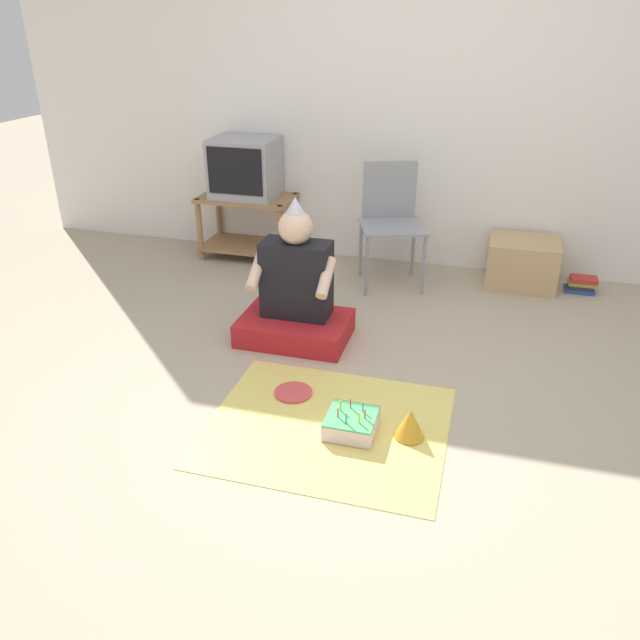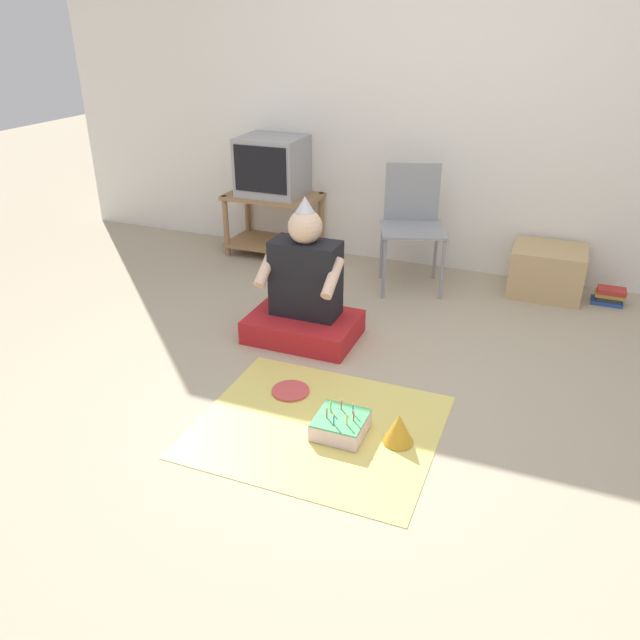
{
  "view_description": "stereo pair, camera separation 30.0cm",
  "coord_description": "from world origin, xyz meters",
  "px_view_note": "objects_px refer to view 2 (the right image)",
  "views": [
    {
      "loc": [
        0.54,
        -2.47,
        1.76
      ],
      "look_at": [
        -0.24,
        0.27,
        0.35
      ],
      "focal_mm": 35.0,
      "sensor_mm": 36.0,
      "label": 1
    },
    {
      "loc": [
        0.82,
        -2.38,
        1.76
      ],
      "look_at": [
        -0.24,
        0.27,
        0.35
      ],
      "focal_mm": 35.0,
      "sensor_mm": 36.0,
      "label": 2
    }
  ],
  "objects_px": {
    "tv": "(272,166)",
    "paper_plate": "(291,391)",
    "party_hat_blue": "(399,428)",
    "folding_chair": "(412,218)",
    "person_seated": "(304,296)",
    "cardboard_box_stack": "(547,271)",
    "book_pile": "(609,296)",
    "birthday_cake": "(341,425)"
  },
  "relations": [
    {
      "from": "person_seated",
      "to": "birthday_cake",
      "type": "distance_m",
      "value": 1.02
    },
    {
      "from": "party_hat_blue",
      "to": "folding_chair",
      "type": "bearing_deg",
      "value": 103.19
    },
    {
      "from": "book_pile",
      "to": "folding_chair",
      "type": "bearing_deg",
      "value": -173.11
    },
    {
      "from": "tv",
      "to": "paper_plate",
      "type": "distance_m",
      "value": 2.19
    },
    {
      "from": "folding_chair",
      "to": "tv",
      "type": "bearing_deg",
      "value": 169.95
    },
    {
      "from": "cardboard_box_stack",
      "to": "party_hat_blue",
      "type": "xyz_separation_m",
      "value": [
        -0.49,
        -2.01,
        -0.09
      ]
    },
    {
      "from": "paper_plate",
      "to": "person_seated",
      "type": "bearing_deg",
      "value": 106.35
    },
    {
      "from": "person_seated",
      "to": "paper_plate",
      "type": "distance_m",
      "value": 0.68
    },
    {
      "from": "tv",
      "to": "person_seated",
      "type": "distance_m",
      "value": 1.52
    },
    {
      "from": "folding_chair",
      "to": "person_seated",
      "type": "height_order",
      "value": "person_seated"
    },
    {
      "from": "tv",
      "to": "paper_plate",
      "type": "height_order",
      "value": "tv"
    },
    {
      "from": "book_pile",
      "to": "birthday_cake",
      "type": "xyz_separation_m",
      "value": [
        -1.18,
        -2.02,
        -0.0
      ]
    },
    {
      "from": "folding_chair",
      "to": "paper_plate",
      "type": "distance_m",
      "value": 1.71
    },
    {
      "from": "person_seated",
      "to": "party_hat_blue",
      "type": "height_order",
      "value": "person_seated"
    },
    {
      "from": "tv",
      "to": "folding_chair",
      "type": "relative_size",
      "value": 0.57
    },
    {
      "from": "party_hat_blue",
      "to": "paper_plate",
      "type": "distance_m",
      "value": 0.66
    },
    {
      "from": "cardboard_box_stack",
      "to": "tv",
      "type": "bearing_deg",
      "value": 179.38
    },
    {
      "from": "tv",
      "to": "paper_plate",
      "type": "bearing_deg",
      "value": -62.3
    },
    {
      "from": "paper_plate",
      "to": "cardboard_box_stack",
      "type": "bearing_deg",
      "value": 58.31
    },
    {
      "from": "person_seated",
      "to": "birthday_cake",
      "type": "height_order",
      "value": "person_seated"
    },
    {
      "from": "birthday_cake",
      "to": "folding_chair",
      "type": "bearing_deg",
      "value": 94.97
    },
    {
      "from": "cardboard_box_stack",
      "to": "book_pile",
      "type": "height_order",
      "value": "cardboard_box_stack"
    },
    {
      "from": "person_seated",
      "to": "paper_plate",
      "type": "bearing_deg",
      "value": -73.65
    },
    {
      "from": "tv",
      "to": "birthday_cake",
      "type": "relative_size",
      "value": 2.07
    },
    {
      "from": "tv",
      "to": "folding_chair",
      "type": "distance_m",
      "value": 1.2
    },
    {
      "from": "folding_chair",
      "to": "person_seated",
      "type": "xyz_separation_m",
      "value": [
        -0.37,
        -1.02,
        -0.22
      ]
    },
    {
      "from": "folding_chair",
      "to": "birthday_cake",
      "type": "distance_m",
      "value": 1.92
    },
    {
      "from": "book_pile",
      "to": "party_hat_blue",
      "type": "relative_size",
      "value": 1.43
    },
    {
      "from": "paper_plate",
      "to": "birthday_cake",
      "type": "bearing_deg",
      "value": -32.92
    },
    {
      "from": "party_hat_blue",
      "to": "paper_plate",
      "type": "relative_size",
      "value": 0.74
    },
    {
      "from": "tv",
      "to": "paper_plate",
      "type": "xyz_separation_m",
      "value": [
        0.96,
        -1.84,
        -0.7
      ]
    },
    {
      "from": "tv",
      "to": "cardboard_box_stack",
      "type": "bearing_deg",
      "value": -0.62
    },
    {
      "from": "person_seated",
      "to": "birthday_cake",
      "type": "xyz_separation_m",
      "value": [
        0.54,
        -0.84,
        -0.22
      ]
    },
    {
      "from": "folding_chair",
      "to": "party_hat_blue",
      "type": "bearing_deg",
      "value": -76.81
    },
    {
      "from": "person_seated",
      "to": "birthday_cake",
      "type": "relative_size",
      "value": 3.68
    },
    {
      "from": "book_pile",
      "to": "birthday_cake",
      "type": "bearing_deg",
      "value": -120.17
    },
    {
      "from": "cardboard_box_stack",
      "to": "party_hat_blue",
      "type": "relative_size",
      "value": 3.32
    },
    {
      "from": "cardboard_box_stack",
      "to": "book_pile",
      "type": "xyz_separation_m",
      "value": [
        0.42,
        -0.02,
        -0.11
      ]
    },
    {
      "from": "person_seated",
      "to": "party_hat_blue",
      "type": "xyz_separation_m",
      "value": [
        0.8,
        -0.81,
        -0.19
      ]
    },
    {
      "from": "birthday_cake",
      "to": "party_hat_blue",
      "type": "relative_size",
      "value": 1.62
    },
    {
      "from": "tv",
      "to": "book_pile",
      "type": "distance_m",
      "value": 2.58
    },
    {
      "from": "birthday_cake",
      "to": "paper_plate",
      "type": "xyz_separation_m",
      "value": [
        -0.36,
        0.23,
        -0.04
      ]
    }
  ]
}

